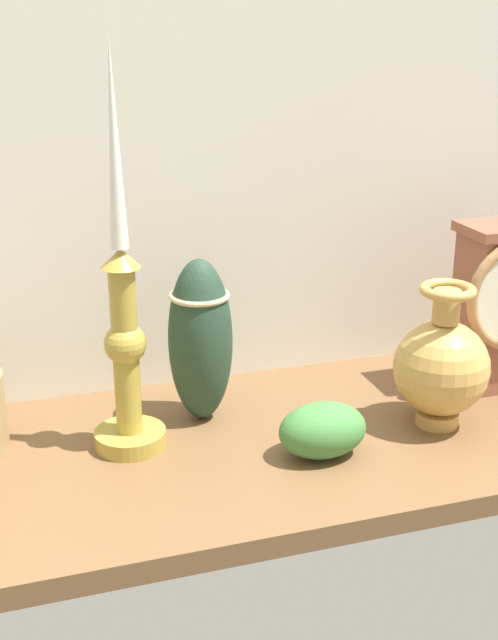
# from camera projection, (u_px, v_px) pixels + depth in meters

# --- Properties ---
(ground_plane) EXTENTS (1.00, 0.36, 0.02)m
(ground_plane) POSITION_uv_depth(u_px,v_px,m) (257.00, 448.00, 0.92)
(ground_plane) COLOR brown
(back_wall) EXTENTS (1.20, 0.02, 0.65)m
(back_wall) POSITION_uv_depth(u_px,v_px,m) (208.00, 118.00, 0.97)
(back_wall) COLOR silver
(back_wall) RESTS_ON ground_plane
(candlestick_tall_left) EXTENTS (0.08, 0.08, 0.43)m
(candlestick_tall_left) POSITION_uv_depth(u_px,v_px,m) (125.00, 334.00, 0.86)
(candlestick_tall_left) COLOR #AB9538
(candlestick_tall_left) RESTS_ON ground_plane
(brass_vase_bulbous) EXTENTS (0.11, 0.11, 0.17)m
(brass_vase_bulbous) POSITION_uv_depth(u_px,v_px,m) (441.00, 365.00, 0.93)
(brass_vase_bulbous) COLOR tan
(brass_vase_bulbous) RESTS_ON ground_plane
(tall_ceramic_vase) EXTENTS (0.07, 0.07, 0.19)m
(tall_ceramic_vase) POSITION_uv_depth(u_px,v_px,m) (200.00, 339.00, 0.94)
(tall_ceramic_vase) COLOR #243E2D
(tall_ceramic_vase) RESTS_ON ground_plane
(ivy_sprig) EXTENTS (0.10, 0.07, 0.06)m
(ivy_sprig) POSITION_uv_depth(u_px,v_px,m) (323.00, 430.00, 0.88)
(ivy_sprig) COLOR #407D3C
(ivy_sprig) RESTS_ON ground_plane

